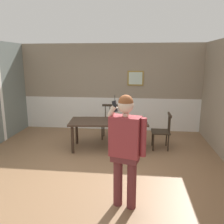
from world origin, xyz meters
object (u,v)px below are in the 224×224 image
object	(u,v)px
chair_by_doorway	(162,131)
person_figure	(126,144)
chair_near_window	(109,122)
dining_table	(108,124)

from	to	relation	value
chair_by_doorway	person_figure	distance (m)	2.68
person_figure	chair_by_doorway	bearing A→B (deg)	-92.47
chair_near_window	chair_by_doorway	bearing A→B (deg)	154.42
chair_near_window	person_figure	distance (m)	3.28
dining_table	chair_by_doorway	xyz separation A→B (m)	(1.34, 0.13, -0.18)
dining_table	chair_near_window	world-z (taller)	chair_near_window
chair_near_window	chair_by_doorway	xyz separation A→B (m)	(1.41, -0.67, -0.02)
dining_table	person_figure	distance (m)	2.46
dining_table	person_figure	xyz separation A→B (m)	(0.55, -2.37, 0.37)
chair_near_window	chair_by_doorway	world-z (taller)	chair_near_window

